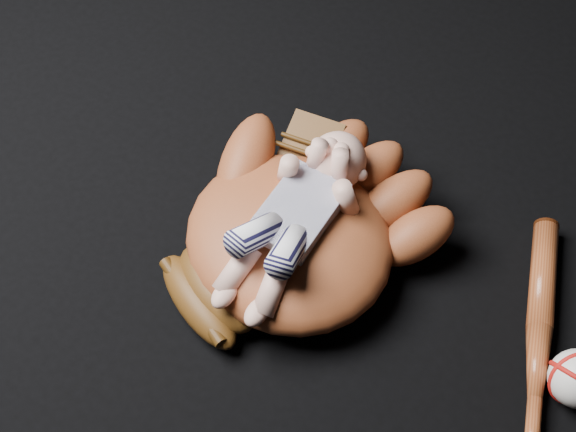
# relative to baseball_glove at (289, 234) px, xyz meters

# --- Properties ---
(baseball_glove) EXTENTS (0.57, 0.60, 0.15)m
(baseball_glove) POSITION_rel_baseball_glove_xyz_m (0.00, 0.00, 0.00)
(baseball_glove) COLOR brown
(baseball_glove) RESTS_ON ground
(newborn_baby) EXTENTS (0.17, 0.35, 0.14)m
(newborn_baby) POSITION_rel_baseball_glove_xyz_m (0.01, -0.01, 0.05)
(newborn_baby) COLOR #DFA38F
(newborn_baby) RESTS_ON baseball_glove
(baseball_bat) EXTENTS (0.18, 0.42, 0.04)m
(baseball_bat) POSITION_rel_baseball_glove_xyz_m (0.39, 0.07, -0.05)
(baseball_bat) COLOR brown
(baseball_bat) RESTS_ON ground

